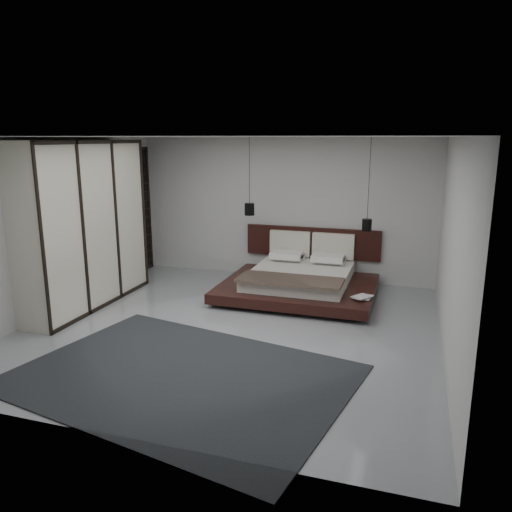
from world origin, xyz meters
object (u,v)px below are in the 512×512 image
(lattice_screen, at_px, (139,211))
(bed, at_px, (300,279))
(wardrobe, at_px, (84,225))
(rug, at_px, (181,377))
(pendant_right, at_px, (367,224))
(pendant_left, at_px, (249,209))

(lattice_screen, distance_m, bed, 3.76)
(wardrobe, distance_m, rug, 3.61)
(bed, height_order, pendant_right, pendant_right)
(bed, relative_size, rug, 0.69)
(lattice_screen, relative_size, pendant_right, 1.59)
(lattice_screen, xyz_separation_m, bed, (3.57, -0.54, -1.02))
(pendant_right, bearing_deg, pendant_left, 180.00)
(rug, bearing_deg, wardrobe, 143.61)
(lattice_screen, distance_m, wardrobe, 2.18)
(bed, relative_size, pendant_left, 1.85)
(lattice_screen, relative_size, wardrobe, 0.93)
(pendant_left, distance_m, pendant_right, 2.21)
(pendant_left, height_order, rug, pendant_left)
(rug, bearing_deg, pendant_right, 66.72)
(pendant_right, relative_size, wardrobe, 0.58)
(pendant_right, xyz_separation_m, rug, (-1.73, -4.03, -1.27))
(bed, bearing_deg, pendant_right, 20.57)
(pendant_left, bearing_deg, pendant_right, -0.00)
(pendant_right, height_order, rug, pendant_right)
(bed, xyz_separation_m, pendant_right, (1.10, 0.41, 1.00))
(pendant_left, distance_m, rug, 4.31)
(lattice_screen, bearing_deg, bed, -8.57)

